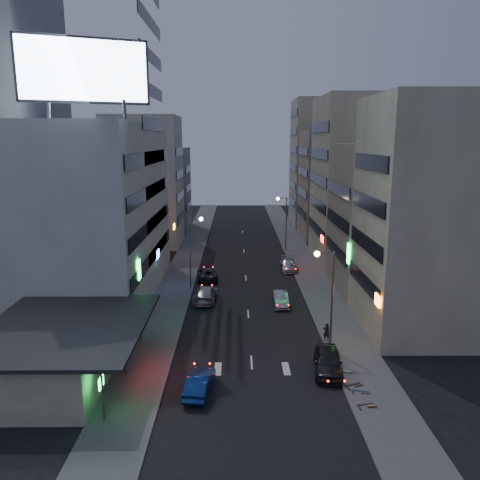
{
  "coord_description": "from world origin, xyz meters",
  "views": [
    {
      "loc": [
        -1.13,
        -28.44,
        16.42
      ],
      "look_at": [
        -0.75,
        19.79,
        6.04
      ],
      "focal_mm": 35.0,
      "sensor_mm": 36.0,
      "label": 1
    }
  ],
  "objects_px": {
    "person": "(326,332)",
    "scooter_black_b": "(359,375)",
    "parked_car_right_mid": "(281,299)",
    "scooter_silver_b": "(352,365)",
    "scooter_silver_a": "(376,398)",
    "road_car_blue": "(200,383)",
    "scooter_blue": "(371,384)",
    "scooter_black_a": "(374,395)",
    "parked_car_right_far": "(289,265)",
    "parked_car_right_near": "(328,361)",
    "road_car_silver": "(205,294)",
    "parked_car_left": "(207,274)"
  },
  "relations": [
    {
      "from": "parked_car_right_mid",
      "to": "scooter_black_a",
      "type": "bearing_deg",
      "value": -76.41
    },
    {
      "from": "parked_car_right_near",
      "to": "parked_car_right_mid",
      "type": "xyz_separation_m",
      "value": [
        -2.12,
        13.93,
        -0.14
      ]
    },
    {
      "from": "scooter_black_a",
      "to": "scooter_black_b",
      "type": "xyz_separation_m",
      "value": [
        -0.26,
        2.58,
        0.04
      ]
    },
    {
      "from": "parked_car_right_mid",
      "to": "scooter_silver_b",
      "type": "relative_size",
      "value": 2.45
    },
    {
      "from": "person",
      "to": "scooter_blue",
      "type": "height_order",
      "value": "person"
    },
    {
      "from": "parked_car_right_far",
      "to": "scooter_black_a",
      "type": "distance_m",
      "value": 31.3
    },
    {
      "from": "parked_car_right_mid",
      "to": "road_car_blue",
      "type": "distance_m",
      "value": 18.07
    },
    {
      "from": "parked_car_right_near",
      "to": "scooter_blue",
      "type": "height_order",
      "value": "parked_car_right_near"
    },
    {
      "from": "scooter_silver_a",
      "to": "person",
      "type": "bearing_deg",
      "value": 10.96
    },
    {
      "from": "parked_car_right_far",
      "to": "scooter_silver_a",
      "type": "bearing_deg",
      "value": -86.48
    },
    {
      "from": "road_car_blue",
      "to": "scooter_silver_b",
      "type": "relative_size",
      "value": 2.51
    },
    {
      "from": "scooter_silver_b",
      "to": "person",
      "type": "bearing_deg",
      "value": 26.7
    },
    {
      "from": "person",
      "to": "scooter_blue",
      "type": "distance_m",
      "value": 8.13
    },
    {
      "from": "parked_car_right_far",
      "to": "road_car_blue",
      "type": "distance_m",
      "value": 31.09
    },
    {
      "from": "scooter_silver_b",
      "to": "parked_car_left",
      "type": "bearing_deg",
      "value": 44.45
    },
    {
      "from": "scooter_silver_a",
      "to": "scooter_blue",
      "type": "distance_m",
      "value": 1.59
    },
    {
      "from": "parked_car_right_far",
      "to": "person",
      "type": "bearing_deg",
      "value": -88.34
    },
    {
      "from": "parked_car_right_near",
      "to": "scooter_silver_a",
      "type": "height_order",
      "value": "parked_car_right_near"
    },
    {
      "from": "scooter_black_b",
      "to": "scooter_silver_a",
      "type": "bearing_deg",
      "value": 164.6
    },
    {
      "from": "road_car_blue",
      "to": "person",
      "type": "distance_m",
      "value": 12.62
    },
    {
      "from": "parked_car_left",
      "to": "scooter_silver_b",
      "type": "relative_size",
      "value": 2.99
    },
    {
      "from": "road_car_blue",
      "to": "scooter_black_a",
      "type": "relative_size",
      "value": 2.42
    },
    {
      "from": "parked_car_right_mid",
      "to": "road_car_blue",
      "type": "height_order",
      "value": "road_car_blue"
    },
    {
      "from": "person",
      "to": "scooter_black_b",
      "type": "xyz_separation_m",
      "value": [
        0.98,
        -6.79,
        -0.19
      ]
    },
    {
      "from": "parked_car_right_near",
      "to": "road_car_silver",
      "type": "relative_size",
      "value": 0.89
    },
    {
      "from": "road_car_blue",
      "to": "scooter_black_a",
      "type": "xyz_separation_m",
      "value": [
        11.12,
        -1.54,
        -0.04
      ]
    },
    {
      "from": "person",
      "to": "scooter_blue",
      "type": "xyz_separation_m",
      "value": [
        1.41,
        -8.0,
        -0.24
      ]
    },
    {
      "from": "scooter_silver_a",
      "to": "scooter_silver_b",
      "type": "bearing_deg",
      "value": 9.31
    },
    {
      "from": "parked_car_right_mid",
      "to": "scooter_silver_b",
      "type": "bearing_deg",
      "value": -74.24
    },
    {
      "from": "road_car_silver",
      "to": "scooter_silver_b",
      "type": "xyz_separation_m",
      "value": [
        11.51,
        -15.41,
        -0.15
      ]
    },
    {
      "from": "scooter_black_a",
      "to": "scooter_black_b",
      "type": "distance_m",
      "value": 2.6
    },
    {
      "from": "parked_car_right_near",
      "to": "scooter_silver_b",
      "type": "height_order",
      "value": "parked_car_right_near"
    },
    {
      "from": "road_car_silver",
      "to": "scooter_black_b",
      "type": "height_order",
      "value": "road_car_silver"
    },
    {
      "from": "parked_car_right_far",
      "to": "parked_car_right_mid",
      "type": "bearing_deg",
      "value": -100.04
    },
    {
      "from": "parked_car_right_near",
      "to": "parked_car_right_far",
      "type": "height_order",
      "value": "parked_car_right_near"
    },
    {
      "from": "road_car_silver",
      "to": "scooter_silver_a",
      "type": "distance_m",
      "value": 23.11
    },
    {
      "from": "parked_car_right_near",
      "to": "road_car_silver",
      "type": "bearing_deg",
      "value": 130.03
    },
    {
      "from": "parked_car_right_mid",
      "to": "parked_car_right_far",
      "type": "distance_m",
      "value": 13.21
    },
    {
      "from": "road_car_silver",
      "to": "scooter_black_a",
      "type": "height_order",
      "value": "road_car_silver"
    },
    {
      "from": "road_car_silver",
      "to": "scooter_black_b",
      "type": "distance_m",
      "value": 20.57
    },
    {
      "from": "scooter_black_b",
      "to": "parked_car_right_near",
      "type": "bearing_deg",
      "value": 24.28
    },
    {
      "from": "road_car_blue",
      "to": "scooter_silver_b",
      "type": "height_order",
      "value": "road_car_blue"
    },
    {
      "from": "scooter_silver_b",
      "to": "scooter_black_b",
      "type": "bearing_deg",
      "value": -157.98
    },
    {
      "from": "road_car_silver",
      "to": "scooter_silver_b",
      "type": "distance_m",
      "value": 19.24
    },
    {
      "from": "road_car_silver",
      "to": "scooter_black_b",
      "type": "bearing_deg",
      "value": 127.56
    },
    {
      "from": "parked_car_right_far",
      "to": "road_car_blue",
      "type": "height_order",
      "value": "parked_car_right_far"
    },
    {
      "from": "parked_car_left",
      "to": "scooter_black_a",
      "type": "xyz_separation_m",
      "value": [
        12.17,
        -27.24,
        -0.05
      ]
    },
    {
      "from": "scooter_silver_a",
      "to": "scooter_black_b",
      "type": "xyz_separation_m",
      "value": [
        -0.35,
        2.8,
        0.08
      ]
    },
    {
      "from": "parked_car_right_far",
      "to": "scooter_blue",
      "type": "distance_m",
      "value": 29.93
    },
    {
      "from": "scooter_silver_a",
      "to": "parked_car_right_far",
      "type": "bearing_deg",
      "value": 6.76
    }
  ]
}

